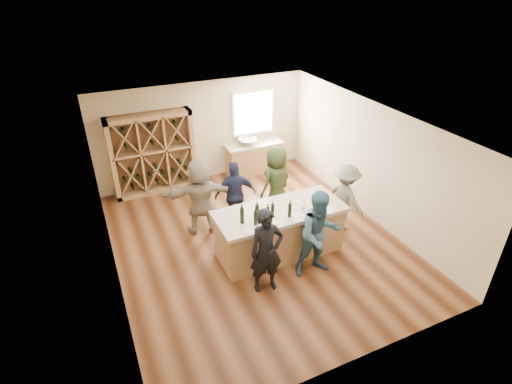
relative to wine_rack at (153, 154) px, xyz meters
name	(u,v)px	position (x,y,z in m)	size (l,w,h in m)	color
floor	(256,243)	(1.50, -3.27, -1.15)	(6.00, 7.00, 0.10)	brown
ceiling	(256,121)	(1.50, -3.27, 1.75)	(6.00, 7.00, 0.10)	white
wall_back	(203,131)	(1.50, 0.28, 0.30)	(6.00, 0.10, 2.80)	beige
wall_front	(361,299)	(1.50, -6.82, 0.30)	(6.00, 0.10, 2.80)	beige
wall_left	(103,221)	(-1.55, -3.27, 0.30)	(0.10, 7.00, 2.80)	beige
wall_right	(373,161)	(4.55, -3.27, 0.30)	(0.10, 7.00, 2.80)	beige
window_frame	(253,113)	(3.00, 0.20, 0.65)	(1.30, 0.06, 1.30)	white
window_pane	(254,113)	(3.00, 0.17, 0.65)	(1.18, 0.01, 1.18)	white
wine_rack	(153,154)	(0.00, 0.00, 0.00)	(2.20, 0.45, 2.20)	#A3784E
back_counter_base	(254,159)	(2.90, -0.07, -0.67)	(1.60, 0.58, 0.86)	#A3784E
back_counter_top	(254,144)	(2.90, -0.07, -0.21)	(1.70, 0.62, 0.06)	#B4A893
sink	(247,142)	(2.70, -0.07, -0.09)	(0.54, 0.54, 0.19)	silver
faucet	(245,138)	(2.70, 0.11, -0.03)	(0.02, 0.02, 0.30)	silver
tasting_counter_base	(279,233)	(1.80, -3.83, -0.60)	(2.60, 1.00, 1.00)	#A3784E
tasting_counter_top	(280,211)	(1.80, -3.83, -0.06)	(2.72, 1.12, 0.08)	#B4A893
wine_bottle_a	(242,216)	(0.90, -3.95, 0.15)	(0.08, 0.08, 0.33)	black
wine_bottle_b	(256,218)	(1.11, -4.11, 0.13)	(0.08, 0.08, 0.30)	black
wine_bottle_c	(257,213)	(1.21, -3.97, 0.15)	(0.08, 0.08, 0.33)	black
wine_bottle_d	(268,214)	(1.40, -4.06, 0.12)	(0.07, 0.07, 0.29)	black
wine_bottle_e	(273,211)	(1.53, -4.01, 0.13)	(0.07, 0.07, 0.29)	black
wine_glass_a	(277,221)	(1.48, -4.31, 0.07)	(0.07, 0.07, 0.18)	white
wine_glass_b	(304,215)	(2.06, -4.32, 0.07)	(0.07, 0.07, 0.19)	white
wine_glass_c	(323,209)	(2.52, -4.30, 0.07)	(0.07, 0.07, 0.18)	white
wine_glass_d	(304,205)	(2.26, -3.98, 0.07)	(0.07, 0.07, 0.17)	white
wine_glass_e	(325,200)	(2.75, -4.04, 0.08)	(0.08, 0.08, 0.20)	white
tasting_menu_a	(274,223)	(1.47, -4.22, -0.02)	(0.23, 0.32, 0.00)	white
tasting_menu_b	(299,217)	(2.02, -4.23, -0.02)	(0.23, 0.31, 0.00)	white
tasting_menu_c	(327,209)	(2.69, -4.22, -0.02)	(0.24, 0.32, 0.00)	white
person_near_left	(266,251)	(1.06, -4.71, -0.23)	(0.64, 0.47, 1.74)	black
person_near_right	(319,234)	(2.20, -4.71, -0.18)	(0.89, 0.49, 1.84)	#335972
person_server	(345,198)	(3.59, -3.63, -0.28)	(1.05, 0.49, 1.63)	slate
person_far_mid	(236,195)	(1.36, -2.46, -0.28)	(0.97, 0.49, 1.65)	#191E38
person_far_right	(277,182)	(2.45, -2.41, -0.21)	(0.87, 0.57, 1.79)	#263319
person_far_left	(200,197)	(0.54, -2.37, -0.18)	(1.70, 0.61, 1.84)	gray
wine_bottle_f	(290,210)	(1.85, -4.13, 0.13)	(0.07, 0.07, 0.30)	black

